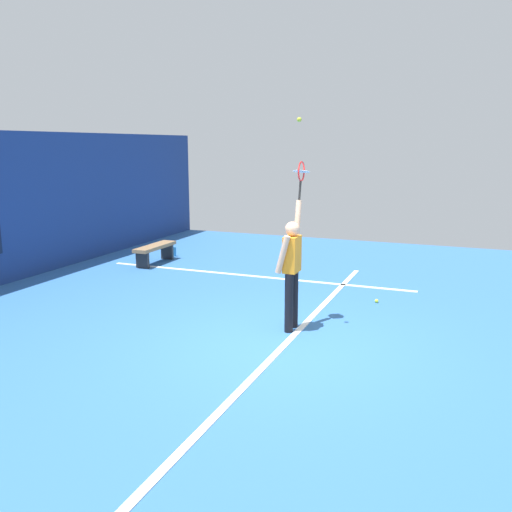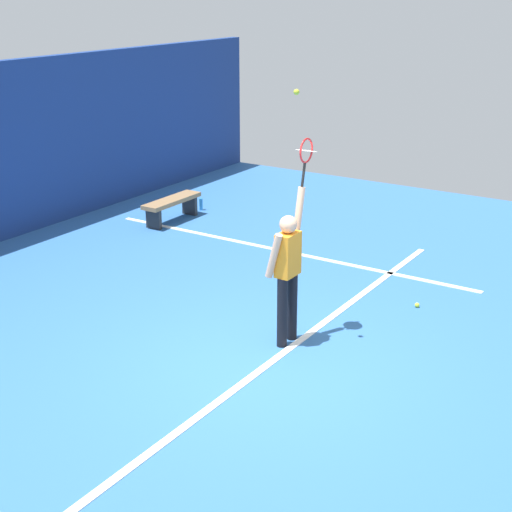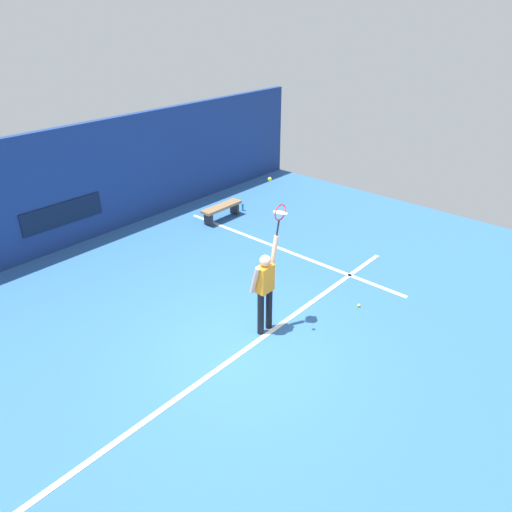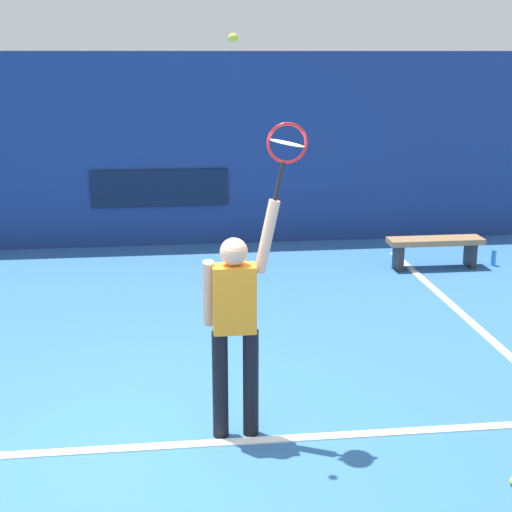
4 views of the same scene
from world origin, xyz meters
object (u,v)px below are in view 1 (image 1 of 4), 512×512
tennis_player (292,266)px  spare_ball (377,301)px  tennis_ball (299,120)px  court_bench (155,250)px  water_bottle (175,252)px  tennis_racket (301,174)px

tennis_player → spare_ball: 2.41m
tennis_ball → court_bench: (3.36, 4.63, -2.83)m
court_bench → tennis_ball: bearing=-126.0°
water_bottle → spare_ball: 5.99m
water_bottle → tennis_ball: bearing=-132.7°
tennis_racket → spare_ball: tennis_racket is taller
tennis_ball → tennis_player: bearing=86.7°
tennis_ball → water_bottle: 7.00m
tennis_player → court_bench: size_ratio=1.42×
tennis_player → tennis_ball: tennis_ball is taller
tennis_ball → water_bottle: bearing=47.3°
tennis_player → tennis_racket: size_ratio=3.18×
water_bottle → court_bench: bearing=180.0°
tennis_player → tennis_racket: 1.43m
tennis_ball → court_bench: bearing=54.0°
spare_ball → tennis_ball: bearing=155.4°
tennis_player → court_bench: bearing=53.6°
tennis_ball → spare_ball: bearing=-24.6°
tennis_racket → court_bench: bearing=57.0°
court_bench → water_bottle: 0.95m
tennis_racket → tennis_ball: 0.89m
tennis_player → court_bench: 5.68m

